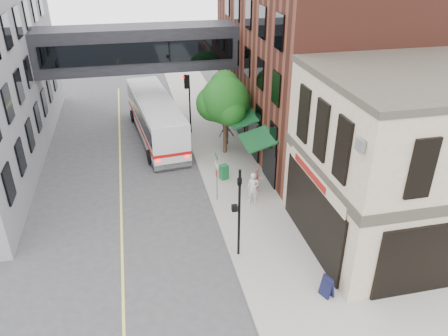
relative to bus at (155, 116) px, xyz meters
name	(u,v)px	position (x,y,z in m)	size (l,w,h in m)	color
ground	(241,286)	(2.22, -16.91, -1.72)	(120.00, 120.00, 0.00)	#38383A
sidewalk_main	(219,147)	(4.22, -2.91, -1.64)	(4.00, 60.00, 0.15)	gray
corner_building	(417,160)	(11.20, -14.91, 2.49)	(10.19, 8.12, 8.45)	tan
brick_building	(327,42)	(12.20, -1.91, 5.27)	(13.76, 18.00, 14.00)	#522319
skyway_bridge	(138,48)	(-0.78, 1.09, 4.78)	(14.00, 3.18, 3.00)	black
traffic_signal_near	(239,203)	(2.59, -14.91, 1.26)	(0.44, 0.22, 4.60)	black
traffic_signal_far	(188,92)	(2.48, 0.09, 1.62)	(0.53, 0.28, 4.50)	black
street_sign_pole	(217,172)	(2.61, -9.91, 0.21)	(0.08, 0.75, 3.00)	gray
street_tree	(224,99)	(4.42, -3.69, 2.19)	(3.80, 3.20, 5.60)	#382619
lane_marking	(121,186)	(-2.78, -6.91, -1.71)	(0.12, 40.00, 0.01)	#D8CC4C
bus	(155,116)	(0.00, 0.00, 0.00)	(3.75, 11.60, 3.07)	silver
pedestrian_a	(253,188)	(4.53, -10.59, -0.67)	(0.65, 0.43, 1.79)	beige
pedestrian_b	(257,180)	(5.05, -9.58, -0.77)	(0.77, 0.60, 1.59)	tan
pedestrian_c	(226,133)	(4.83, -2.52, -0.74)	(1.07, 0.62, 1.66)	black
newspaper_box	(224,172)	(3.52, -7.63, -1.10)	(0.47, 0.42, 0.94)	#155D2F
sandwich_board	(327,286)	(5.55, -18.33, -1.09)	(0.35, 0.54, 0.96)	black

